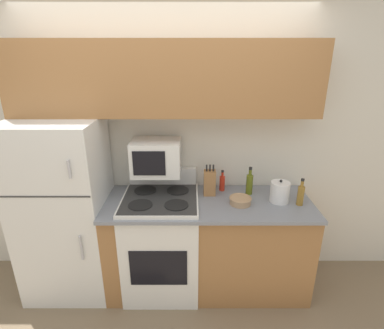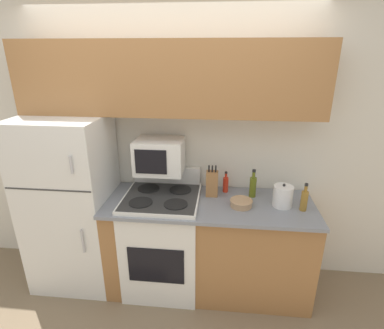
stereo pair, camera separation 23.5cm
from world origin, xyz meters
name	(u,v)px [view 1 (the left image)]	position (x,y,z in m)	size (l,w,h in m)	color
ground_plane	(167,308)	(0.00, 0.00, 0.00)	(12.00, 12.00, 0.00)	#7F6B51
wall_back	(169,148)	(0.00, 0.67, 1.27)	(8.00, 0.05, 2.55)	silver
lower_cabinets	(208,244)	(0.37, 0.32, 0.45)	(1.80, 0.67, 0.91)	#9E6B3D
refrigerator	(66,210)	(-0.90, 0.31, 0.81)	(0.74, 0.65, 1.62)	white
upper_cabinets	(165,79)	(0.00, 0.49, 1.92)	(2.55, 0.31, 0.60)	#9E6B3D
stove	(163,242)	(-0.05, 0.31, 0.49)	(0.66, 0.66, 1.10)	white
microwave	(157,157)	(-0.09, 0.46, 1.26)	(0.42, 0.32, 0.30)	white
knife_block	(210,183)	(0.38, 0.43, 1.03)	(0.11, 0.08, 0.29)	#9E6B3D
bowl	(241,200)	(0.64, 0.26, 0.94)	(0.19, 0.19, 0.06)	tan
bottle_olive_oil	(250,184)	(0.75, 0.45, 1.01)	(0.06, 0.06, 0.26)	#5B6619
bottle_vinegar	(301,195)	(1.14, 0.24, 1.00)	(0.06, 0.06, 0.24)	olive
bottle_hot_sauce	(223,183)	(0.51, 0.53, 0.98)	(0.05, 0.05, 0.20)	red
kettle	(281,192)	(0.98, 0.30, 1.00)	(0.16, 0.16, 0.21)	white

